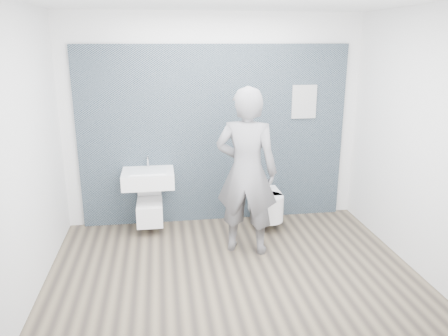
{
  "coord_description": "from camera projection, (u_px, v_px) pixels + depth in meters",
  "views": [
    {
      "loc": [
        -0.72,
        -4.27,
        2.45
      ],
      "look_at": [
        0.0,
        0.6,
        1.0
      ],
      "focal_mm": 35.0,
      "sensor_mm": 36.0,
      "label": 1
    }
  ],
  "objects": [
    {
      "name": "toilet_square",
      "position": [
        150.0,
        210.0,
        5.78
      ],
      "size": [
        0.33,
        0.48,
        0.65
      ],
      "color": "white",
      "rests_on": "ground"
    },
    {
      "name": "room_shell",
      "position": [
        233.0,
        114.0,
        4.35
      ],
      "size": [
        4.0,
        4.0,
        4.0
      ],
      "color": "silver",
      "rests_on": "ground"
    },
    {
      "name": "info_placard",
      "position": [
        298.0,
        214.0,
        6.36
      ],
      "size": [
        0.34,
        0.03,
        0.45
      ],
      "primitive_type": "cube",
      "color": "white",
      "rests_on": "ground"
    },
    {
      "name": "washbasin",
      "position": [
        148.0,
        178.0,
        5.64
      ],
      "size": [
        0.66,
        0.5,
        0.5
      ],
      "color": "white",
      "rests_on": "ground"
    },
    {
      "name": "visitor",
      "position": [
        246.0,
        172.0,
        5.03
      ],
      "size": [
        0.84,
        0.69,
        1.97
      ],
      "primitive_type": "imported",
      "rotation": [
        0.0,
        0.0,
        2.79
      ],
      "color": "slate",
      "rests_on": "ground"
    },
    {
      "name": "ground",
      "position": [
        232.0,
        269.0,
        4.84
      ],
      "size": [
        4.0,
        4.0,
        0.0
      ],
      "primitive_type": "plane",
      "color": "brown",
      "rests_on": "ground"
    },
    {
      "name": "toilet_rounded",
      "position": [
        267.0,
        205.0,
        5.9
      ],
      "size": [
        0.39,
        0.65,
        0.35
      ],
      "color": "white",
      "rests_on": "ground"
    },
    {
      "name": "tile_wall",
      "position": [
        215.0,
        218.0,
        6.24
      ],
      "size": [
        3.6,
        0.06,
        2.4
      ],
      "primitive_type": "cube",
      "color": "black",
      "rests_on": "ground"
    }
  ]
}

